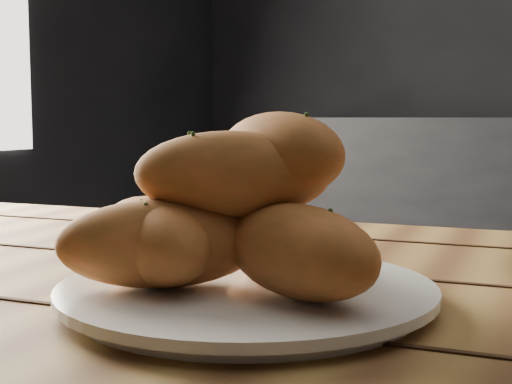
% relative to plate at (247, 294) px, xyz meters
% --- Properties ---
extents(plate, '(0.30, 0.30, 0.02)m').
position_rel_plate_xyz_m(plate, '(0.00, 0.00, 0.00)').
color(plate, white).
rests_on(plate, table).
extents(bread_rolls, '(0.30, 0.25, 0.14)m').
position_rel_plate_xyz_m(bread_rolls, '(-0.01, -0.00, 0.06)').
color(bread_rolls, '#CC6938').
rests_on(bread_rolls, plate).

